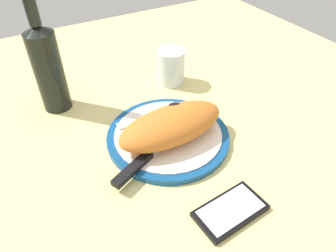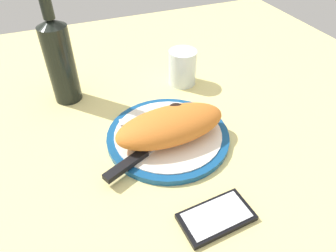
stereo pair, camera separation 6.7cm
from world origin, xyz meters
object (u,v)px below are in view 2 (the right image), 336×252
at_px(water_glass, 182,69).
at_px(wine_bottle, 60,60).
at_px(calzone, 172,125).
at_px(smartphone, 216,217).
at_px(fork, 148,118).
at_px(plate, 168,136).
at_px(knife, 136,158).

bearing_deg(water_glass, wine_bottle, -7.58).
relative_size(calzone, smartphone, 1.86).
xyz_separation_m(calzone, smartphone, (0.00, 0.21, -0.04)).
xyz_separation_m(fork, wine_bottle, (0.16, -0.18, 0.09)).
xyz_separation_m(smartphone, water_glass, (-0.12, -0.43, 0.04)).
distance_m(calzone, fork, 0.09).
distance_m(plate, knife, 0.10).
relative_size(calzone, fork, 1.47).
height_order(plate, wine_bottle, wine_bottle).
bearing_deg(knife, plate, -149.72).
distance_m(smartphone, wine_bottle, 0.51).
distance_m(plate, fork, 0.07).
relative_size(plate, water_glass, 2.82).
height_order(knife, water_glass, water_glass).
bearing_deg(wine_bottle, calzone, 125.57).
relative_size(knife, wine_bottle, 0.76).
height_order(calzone, wine_bottle, wine_bottle).
height_order(calzone, water_glass, water_glass).
xyz_separation_m(knife, wine_bottle, (0.09, -0.30, 0.09)).
bearing_deg(smartphone, fork, -85.01).
bearing_deg(fork, wine_bottle, -48.61).
bearing_deg(water_glass, plate, 58.50).
bearing_deg(wine_bottle, plate, 126.81).
xyz_separation_m(smartphone, wine_bottle, (0.18, -0.47, 0.11)).
distance_m(fork, knife, 0.13).
relative_size(plate, wine_bottle, 0.98).
bearing_deg(smartphone, water_glass, -106.26).
bearing_deg(fork, plate, 110.87).
relative_size(knife, water_glass, 2.19).
bearing_deg(plate, fork, -69.13).
distance_m(calzone, wine_bottle, 0.33).
height_order(plate, smartphone, plate).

